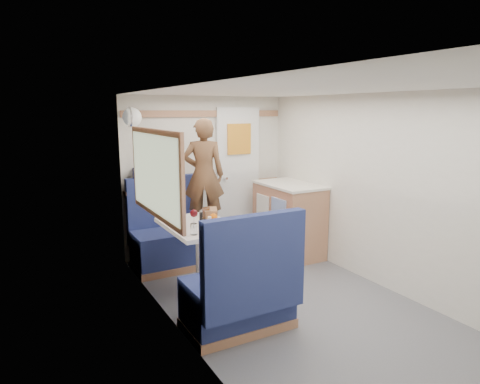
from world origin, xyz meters
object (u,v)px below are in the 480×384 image
orange_fruit (214,217)px  person (204,175)px  tray (226,227)px  duffel_bag (155,178)px  wine_glass (194,214)px  bench_far (170,242)px  dinette_table (199,239)px  bread_loaf (211,213)px  pepper_grinder (201,217)px  cheese_block (212,225)px  dome_light (132,117)px  bench_near (241,297)px  tumbler_left (194,229)px  beer_glass (206,213)px  salt_grinder (210,221)px  tumbler_right (206,213)px  galley_counter (289,219)px

orange_fruit → person: bearing=73.2°
orange_fruit → tray: bearing=-84.4°
duffel_bag → wine_glass: bearing=-75.9°
bench_far → person: size_ratio=0.81×
dinette_table → orange_fruit: orange_fruit is taller
dinette_table → bread_loaf: (0.21, 0.18, 0.20)m
dinette_table → orange_fruit: size_ratio=12.10×
person → pepper_grinder: bearing=88.3°
tray → pepper_grinder: 0.34m
duffel_bag → cheese_block: bearing=-70.6°
dome_light → wine_glass: 1.32m
dinette_table → bench_near: 0.90m
bread_loaf → wine_glass: bearing=-141.2°
person → tray: size_ratio=3.72×
tray → cheese_block: 0.13m
tumbler_left → cheese_block: bearing=25.7°
cheese_block → beer_glass: size_ratio=0.93×
beer_glass → pepper_grinder: bearing=-134.0°
bench_far → beer_glass: bearing=-77.5°
bench_far → bread_loaf: bench_far is taller
bench_far → orange_fruit: size_ratio=13.81×
dinette_table → beer_glass: 0.31m
wine_glass → salt_grinder: size_ratio=1.91×
beer_glass → tumbler_right: bearing=-100.9°
cheese_block → bread_loaf: bearing=66.1°
galley_counter → pepper_grinder: galley_counter is taller
bench_far → wine_glass: bearing=-94.6°
orange_fruit → wine_glass: bearing=-170.3°
duffel_bag → tray: (0.25, -1.36, -0.30)m
wine_glass → tumbler_right: (0.22, 0.20, -0.06)m
wine_glass → beer_glass: wine_glass is taller
duffel_bag → bread_loaf: size_ratio=2.31×
wine_glass → dinette_table: bearing=37.8°
dinette_table → pepper_grinder: (0.06, 0.08, 0.20)m
beer_glass → salt_grinder: beer_glass is taller
galley_counter → tumbler_left: bearing=-152.4°
galley_counter → cheese_block: (-1.42, -0.75, 0.29)m
dinette_table → tumbler_right: bearing=43.7°
tumbler_left → tumbler_right: (0.33, 0.45, 0.01)m
dome_light → salt_grinder: size_ratio=2.27×
person → cheese_block: bearing=95.3°
dome_light → beer_glass: 1.30m
tray → bench_near: bearing=-105.5°
bench_far → tumbler_left: bench_far is taller
dinette_table → dome_light: size_ratio=4.60×
tumbler_left → tumbler_right: bearing=54.0°
galley_counter → beer_glass: bearing=-164.1°
orange_fruit → bread_loaf: same height
tumbler_right → bench_far: bearing=101.4°
dome_light → tumbler_right: (0.54, -0.71, -0.97)m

